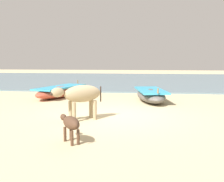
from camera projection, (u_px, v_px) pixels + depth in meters
ground at (113, 116)px, 9.07m from camera, size 80.00×80.00×0.00m
sea_water at (135, 80)px, 25.03m from camera, size 60.00×20.00×0.08m
fishing_boat_3 at (151, 95)px, 12.15m from camera, size 1.64×3.33×0.74m
fishing_boat_4 at (61, 91)px, 13.56m from camera, size 2.04×3.85×0.74m
cow_adult_dun at (81, 95)px, 8.32m from camera, size 1.46×1.27×1.08m
calf_near_dark at (71, 124)px, 6.09m from camera, size 0.71×0.80×0.60m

